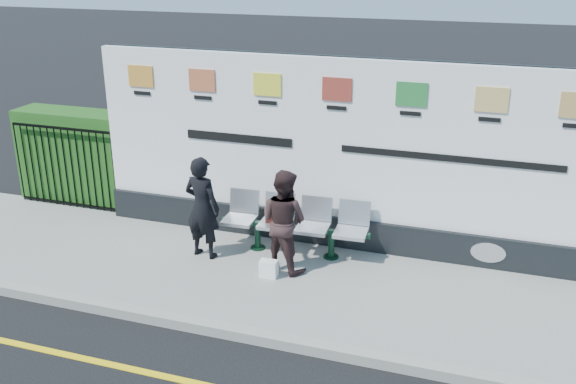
# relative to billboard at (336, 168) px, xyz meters

# --- Properties ---
(pavement) EXTENTS (14.00, 3.00, 0.12)m
(pavement) POSITION_rel_billboard_xyz_m (-0.50, -1.35, -1.36)
(pavement) COLOR gray
(pavement) RESTS_ON ground
(kerb) EXTENTS (14.00, 0.18, 0.14)m
(kerb) POSITION_rel_billboard_xyz_m (-0.50, -2.85, -1.35)
(kerb) COLOR gray
(kerb) RESTS_ON ground
(billboard) EXTENTS (8.00, 0.30, 3.00)m
(billboard) POSITION_rel_billboard_xyz_m (0.00, 0.00, 0.00)
(billboard) COLOR black
(billboard) RESTS_ON pavement
(hedge) EXTENTS (2.35, 0.70, 1.70)m
(hedge) POSITION_rel_billboard_xyz_m (-5.08, 0.45, -0.45)
(hedge) COLOR #205319
(hedge) RESTS_ON pavement
(railing) EXTENTS (2.05, 0.06, 1.54)m
(railing) POSITION_rel_billboard_xyz_m (-5.08, -0.00, -0.53)
(railing) COLOR black
(railing) RESTS_ON pavement
(bench) EXTENTS (2.31, 0.70, 0.49)m
(bench) POSITION_rel_billboard_xyz_m (-0.51, -0.55, -1.05)
(bench) COLOR #ACB0B5
(bench) RESTS_ON pavement
(woman_left) EXTENTS (0.64, 0.48, 1.62)m
(woman_left) POSITION_rel_billboard_xyz_m (-1.81, -1.07, -0.49)
(woman_left) COLOR black
(woman_left) RESTS_ON pavement
(woman_right) EXTENTS (0.91, 0.81, 1.56)m
(woman_right) POSITION_rel_billboard_xyz_m (-0.50, -1.08, -0.52)
(woman_right) COLOR #31201F
(woman_right) RESTS_ON pavement
(handbag_brown) EXTENTS (0.31, 0.17, 0.24)m
(handbag_brown) POSITION_rel_billboard_xyz_m (-0.81, -0.56, -0.69)
(handbag_brown) COLOR black
(handbag_brown) RESTS_ON bench
(carrier_bag_white) EXTENTS (0.26, 0.15, 0.26)m
(carrier_bag_white) POSITION_rel_billboard_xyz_m (-0.62, -1.41, -1.17)
(carrier_bag_white) COLOR white
(carrier_bag_white) RESTS_ON pavement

